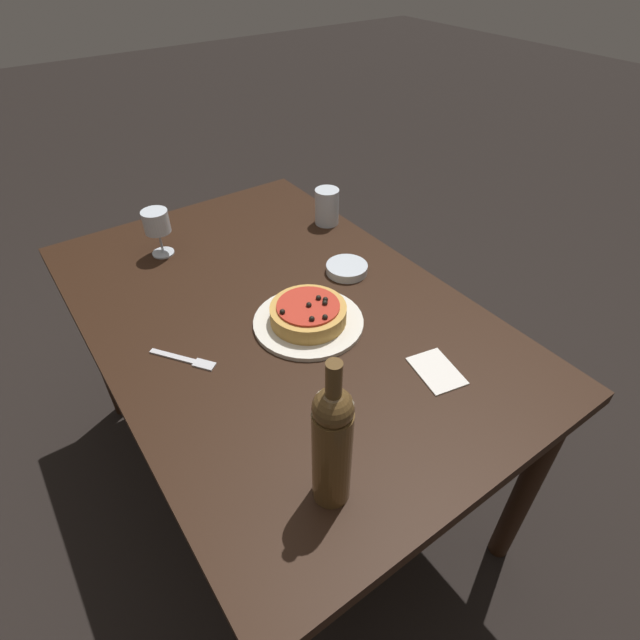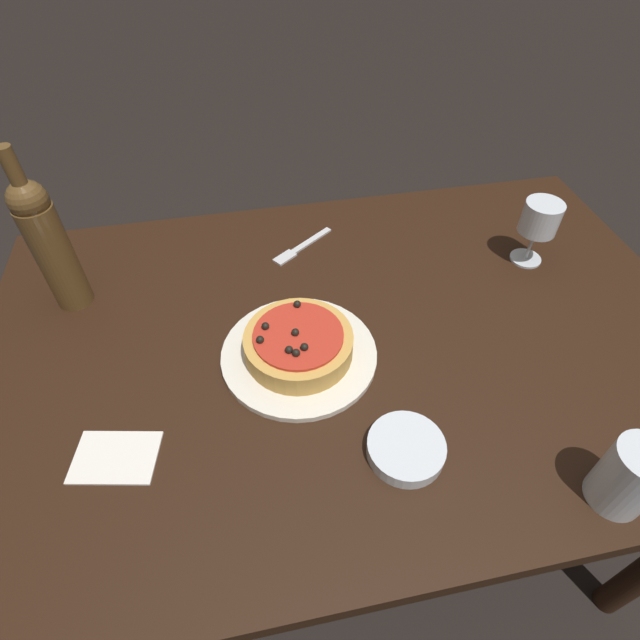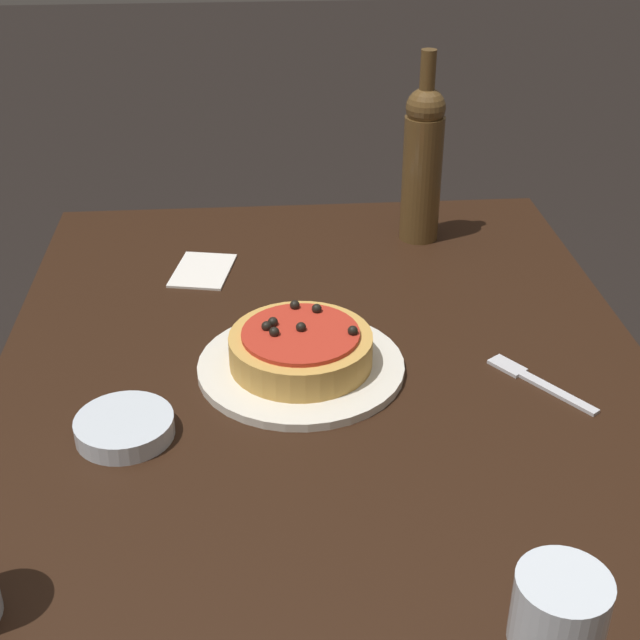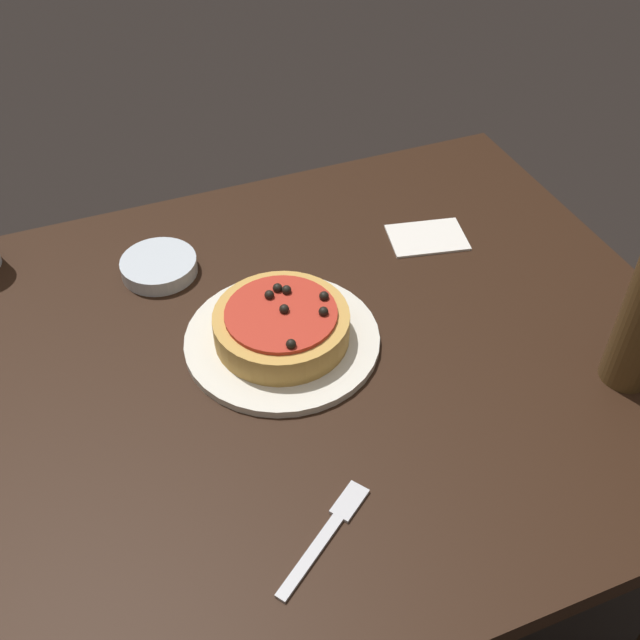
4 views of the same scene
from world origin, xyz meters
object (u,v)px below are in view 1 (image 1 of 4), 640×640
Objects in this scene: water_cup at (327,207)px; fork at (187,360)px; dining_table at (278,333)px; side_bowl at (347,269)px; dinner_plate at (308,322)px; wine_bottle at (332,444)px; wine_glass at (156,223)px; pizza at (308,313)px.

water_cup is 0.79× the size of fork.
side_bowl is (-0.03, 0.26, 0.10)m from dining_table.
wine_bottle is (0.42, -0.24, 0.14)m from dinner_plate.
water_cup is (-0.82, 0.59, -0.09)m from wine_bottle.
wine_bottle is (0.96, -0.06, 0.04)m from wine_glass.
wine_glass is 0.96× the size of fork.
side_bowl is at bearing 96.03° from dining_table.
wine_glass is at bearing 176.49° from wine_bottle.
water_cup is (-0.40, 0.35, 0.02)m from pizza.
fork is (-0.47, -0.08, -0.14)m from wine_bottle.
wine_bottle is (0.52, -0.20, 0.23)m from dining_table.
side_bowl is at bearing 120.10° from pizza.
dinner_plate is 0.85× the size of wine_bottle.
pizza reaches higher than side_bowl.
wine_bottle is 0.50m from fork.
fork is (0.48, -0.13, -0.10)m from wine_glass.
side_bowl is (0.41, 0.40, -0.09)m from wine_glass.
water_cup reaches higher than dining_table.
wine_glass reaches higher than dinner_plate.
pizza reaches higher than dinner_plate.
wine_bottle is at bearing -29.31° from dinner_plate.
pizza is at bearing 44.45° from fork.
fork is at bearing -82.01° from side_bowl.
wine_glass reaches higher than dining_table.
dinner_plate is 2.33× the size of side_bowl.
dinner_plate is 0.54m from water_cup.
wine_glass is 1.21× the size of water_cup.
dining_table is at bearing -83.97° from side_bowl.
dinner_plate is 0.32m from fork.
dining_table is at bearing -161.72° from dinner_plate.
side_bowl is at bearing 44.48° from wine_glass.
dining_table is at bearing -51.83° from water_cup.
water_cup reaches higher than fork.
pizza reaches higher than dining_table.
dinner_plate is at bearing 44.49° from fork.
wine_bottle reaches higher than water_cup.
water_cup reaches higher than pizza.
dining_table is 11.35× the size of side_bowl.
water_cup is at bearing 82.24° from fork.
dining_table is 9.56× the size of wine_glass.
side_bowl reaches higher than dinner_plate.
pizza is 0.32m from fork.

